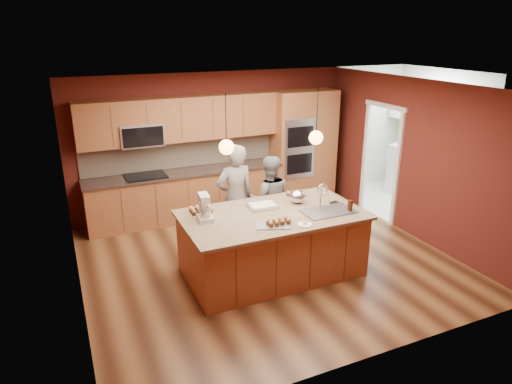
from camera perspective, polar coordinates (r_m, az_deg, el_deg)
name	(u,v)px	position (r m, az deg, el deg)	size (l,w,h in m)	color
floor	(267,260)	(7.28, 1.41, -8.54)	(5.50, 5.50, 0.00)	#442614
ceiling	(269,86)	(6.46, 1.62, 13.06)	(5.50, 5.50, 0.00)	white
wall_back	(213,143)	(8.98, -5.41, 6.14)	(5.50, 5.50, 0.00)	#511B14
wall_front	(375,250)	(4.78, 14.60, -7.01)	(5.50, 5.50, 0.00)	#511B14
wall_left	(69,207)	(6.15, -22.31, -1.78)	(5.00, 5.00, 0.00)	#511B14
wall_right	(413,159)	(8.27, 19.02, 3.94)	(5.00, 5.00, 0.00)	#511B14
cabinet_run	(184,168)	(8.65, -9.05, 2.94)	(3.74, 0.64, 2.30)	#975124
oven_column	(303,147)	(9.50, 5.88, 5.64)	(1.30, 0.62, 2.30)	#975124
doorway_trim	(380,164)	(8.91, 15.28, 3.41)	(0.08, 1.11, 2.20)	white
laundry_room	(436,107)	(10.09, 21.61, 9.84)	(2.60, 2.70, 2.70)	silver
pendant_left	(226,147)	(5.96, -3.71, 5.65)	(0.20, 0.20, 0.80)	black
pendant_right	(316,137)	(6.54, 7.51, 6.79)	(0.20, 0.20, 0.80)	black
island	(273,243)	(6.74, 2.13, -6.37)	(2.59, 1.45, 1.33)	#975124
person_left	(235,198)	(7.33, -2.64, -0.76)	(0.65, 0.42, 1.77)	black
person_right	(269,200)	(7.60, 1.65, -1.00)	(0.74, 0.57, 1.52)	gray
stand_mixer	(204,209)	(6.31, -6.46, -2.13)	(0.22, 0.29, 0.37)	silver
sheet_cake	(263,206)	(6.75, 0.82, -1.75)	(0.44, 0.33, 0.05)	silver
cooling_rack	(273,224)	(6.17, 2.11, -4.05)	(0.46, 0.33, 0.02)	#A2A4AA
mixing_bowl	(297,197)	(6.94, 5.18, -0.57)	(0.25, 0.25, 0.21)	silver
plate	(305,225)	(6.20, 6.10, -4.07)	(0.19, 0.19, 0.01)	white
tumbler	(350,206)	(6.75, 11.66, -1.67)	(0.08, 0.08, 0.16)	#34170B
phone	(334,202)	(7.04, 9.70, -1.27)	(0.14, 0.07, 0.01)	black
cupcakes_left	(201,209)	(6.63, -6.89, -2.17)	(0.33, 0.25, 0.07)	#CC7744
cupcakes_rack	(278,221)	(6.14, 2.82, -3.70)	(0.34, 0.17, 0.08)	#CC7744
cupcakes_right	(296,194)	(7.20, 5.04, -0.30)	(0.26, 0.26, 0.08)	#CC7744
washer	(435,181)	(10.07, 21.48, 1.30)	(0.62, 0.64, 1.00)	silver
dryer	(408,169)	(10.56, 18.46, 2.73)	(0.67, 0.69, 1.08)	silver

